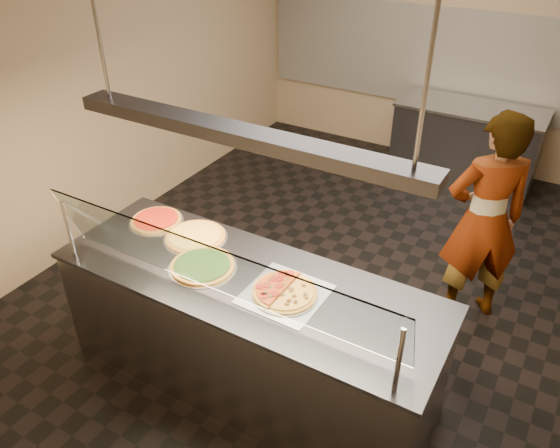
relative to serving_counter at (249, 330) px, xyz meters
The scene contains 19 objects.
ground 1.53m from the serving_counter, 86.60° to the left, with size 5.00×6.00×0.02m, color black.
wall_back 4.58m from the serving_counter, 88.90° to the left, with size 5.00×0.02×3.00m, color #9F8466.
wall_front 1.87m from the serving_counter, 86.85° to the right, with size 5.00×0.02×3.00m, color #9F8466.
wall_left 3.01m from the serving_counter, 149.13° to the left, with size 0.02×6.00×3.00m, color #9F8466.
tile_band 4.51m from the serving_counter, 88.89° to the left, with size 4.90×0.02×1.20m, color silver.
serving_counter is the anchor object (origin of this frame).
sneeze_guard 0.83m from the serving_counter, 90.00° to the right, with size 2.44×0.18×0.54m.
perforated_tray 0.56m from the serving_counter, ahead, with size 0.50×0.50×0.01m.
half_pizza_pepperoni 0.54m from the serving_counter, ahead, with size 0.21×0.41×0.05m.
half_pizza_sausage 0.63m from the serving_counter, ahead, with size 0.22×0.41×0.04m.
pizza_spinach 0.58m from the serving_counter, behind, with size 0.47×0.47×0.03m.
pizza_cheese 0.79m from the serving_counter, 159.99° to the left, with size 0.46×0.46×0.03m.
pizza_tomato 1.12m from the serving_counter, 166.25° to the left, with size 0.41×0.41×0.03m.
pizza_spatula 0.80m from the serving_counter, 164.65° to the left, with size 0.27×0.18×0.02m.
prep_table 4.03m from the serving_counter, 82.95° to the left, with size 1.67×0.74×0.93m.
worker 2.02m from the serving_counter, 53.05° to the left, with size 0.66×0.43×1.81m, color #37363E.
heat_lamp_housing 1.48m from the serving_counter, 86.42° to the left, with size 2.30×0.18×0.08m, color #3C3C42.
lamp_rod_left 2.26m from the serving_counter, behind, with size 0.02×0.02×1.01m, color #B7B7BC.
lamp_rod_right 2.26m from the serving_counter, ahead, with size 0.02×0.02×1.01m, color #B7B7BC.
Camera 1 is at (1.55, -3.79, 3.17)m, focal length 35.00 mm.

